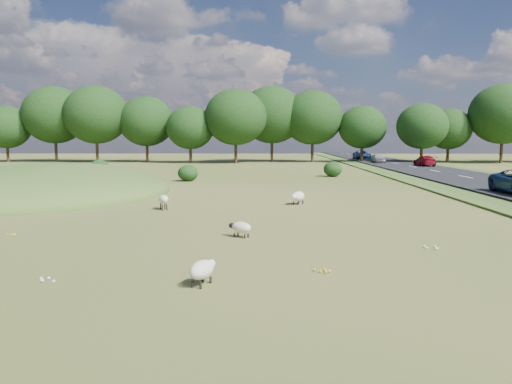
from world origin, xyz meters
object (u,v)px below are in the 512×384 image
sheep_1 (241,227)px  car_5 (362,155)px  sheep_2 (163,199)px  car_3 (425,161)px  car_4 (378,158)px  sheep_3 (298,196)px  sheep_4 (202,270)px

sheep_1 → car_5: bearing=-69.0°
sheep_2 → car_5: (20.81, 57.52, 0.43)m
car_3 → car_4: bearing=-66.3°
car_3 → car_5: bearing=-79.6°
sheep_1 → car_3: (20.32, 43.82, 0.52)m
sheep_2 → car_3: car_3 is taller
sheep_3 → car_5: (13.87, 55.36, 0.51)m
car_4 → sheep_2: bearing=-114.6°
sheep_2 → sheep_3: size_ratio=0.87×
sheep_1 → sheep_3: bearing=-70.7°
car_3 → sheep_3: bearing=63.0°
sheep_4 → sheep_3: bearing=8.8°
sheep_3 → car_3: 38.90m
sheep_1 → car_5: (16.52, 64.53, 0.60)m
sheep_4 → sheep_2: bearing=36.7°
sheep_1 → sheep_4: (-0.62, -6.01, 0.03)m
sheep_2 → sheep_3: 7.27m
sheep_1 → sheep_2: size_ratio=0.90×
sheep_2 → car_4: bearing=-46.3°
car_3 → sheep_2: bearing=56.2°
sheep_4 → car_3: size_ratio=0.26×
car_5 → car_3: bearing=-79.6°
sheep_1 → sheep_2: bearing=-23.2°
car_3 → car_5: car_5 is taller
sheep_1 → car_5: size_ratio=0.19×
sheep_3 → car_5: 57.07m
car_4 → sheep_4: bearing=-106.3°
sheep_2 → car_5: car_5 is taller
sheep_4 → car_4: bearing=4.6°
sheep_2 → sheep_3: (6.94, 2.16, -0.08)m
sheep_1 → car_5: 66.61m
sheep_2 → car_4: car_4 is taller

